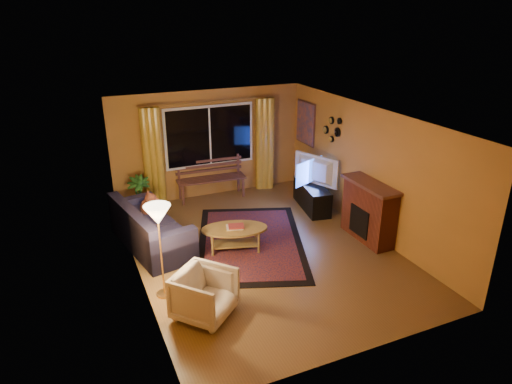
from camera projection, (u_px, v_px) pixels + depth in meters
name	position (u px, v px, depth m)	size (l,w,h in m)	color
floor	(262.00, 250.00, 8.50)	(4.50, 6.00, 0.02)	brown
ceiling	(263.00, 117.00, 7.55)	(4.50, 6.00, 0.02)	white
wall_back	(209.00, 144.00, 10.58)	(4.50, 0.02, 2.50)	#C0823A
wall_left	(133.00, 208.00, 7.19)	(0.02, 6.00, 2.50)	#C0823A
wall_right	(368.00, 170.00, 8.87)	(0.02, 6.00, 2.50)	#C0823A
window	(210.00, 136.00, 10.45)	(2.00, 0.02, 1.30)	black
curtain_rod	(209.00, 102.00, 10.11)	(0.03, 0.03, 3.20)	#BF8C3F
curtain_left	(153.00, 158.00, 10.02)	(0.36, 0.36, 2.24)	gold
curtain_right	(264.00, 144.00, 11.02)	(0.36, 0.36, 2.24)	gold
bench	(212.00, 188.00, 10.72)	(1.60, 0.47, 0.48)	#532D26
potted_plant	(139.00, 196.00, 9.74)	(0.50, 0.50, 0.88)	#235B1E
sofa	(151.00, 226.00, 8.48)	(0.89, 2.07, 0.84)	#242142
dog	(148.00, 204.00, 8.80)	(0.34, 0.47, 0.51)	#9F4E38
armchair	(204.00, 293.00, 6.54)	(0.77, 0.72, 0.79)	beige
floor_lamp	(161.00, 252.00, 6.89)	(0.26, 0.26, 1.53)	#BF8C3F
rug	(250.00, 242.00, 8.77)	(1.97, 3.11, 0.02)	maroon
coffee_table	(235.00, 239.00, 8.44)	(1.22, 1.22, 0.44)	olive
tv_console	(312.00, 196.00, 10.17)	(0.44, 1.33, 0.55)	black
television	(313.00, 171.00, 9.95)	(1.13, 0.15, 0.65)	black
fireplace	(369.00, 213.00, 8.71)	(0.40, 1.20, 1.10)	maroon
mirror_cluster	(332.00, 128.00, 9.74)	(0.06, 0.60, 0.56)	black
painting	(306.00, 123.00, 10.78)	(0.04, 0.76, 0.96)	#CE5B27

